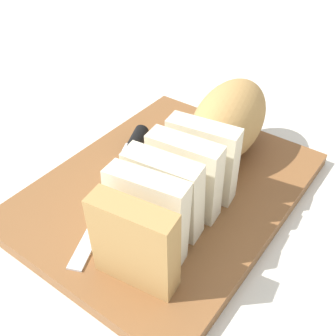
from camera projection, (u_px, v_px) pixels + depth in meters
name	position (u px, v px, depth m)	size (l,w,h in m)	color
ground_plane	(168.00, 195.00, 0.58)	(3.00, 3.00, 0.00)	silver
cutting_board	(168.00, 190.00, 0.57)	(0.40, 0.31, 0.02)	brown
bread_loaf	(206.00, 149.00, 0.54)	(0.38, 0.14, 0.11)	tan
bread_knife	(130.00, 156.00, 0.60)	(0.26, 0.12, 0.02)	silver
crumb_near_knife	(161.00, 149.00, 0.63)	(0.00, 0.00, 0.00)	tan
crumb_near_loaf	(229.00, 180.00, 0.57)	(0.01, 0.01, 0.01)	tan
crumb_stray_left	(193.00, 172.00, 0.58)	(0.01, 0.01, 0.01)	tan
crumb_stray_right	(180.00, 205.00, 0.53)	(0.01, 0.01, 0.01)	tan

